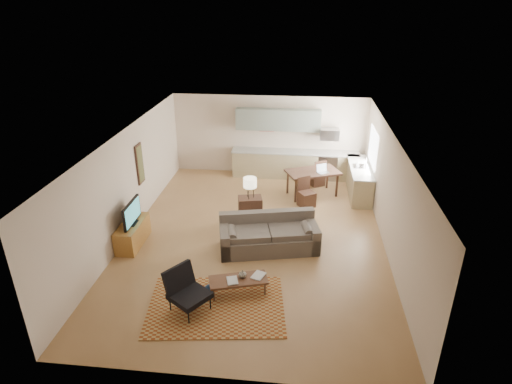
# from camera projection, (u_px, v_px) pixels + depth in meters

# --- Properties ---
(room) EXTENTS (9.00, 9.00, 9.00)m
(room) POSITION_uv_depth(u_px,v_px,m) (255.00, 190.00, 10.46)
(room) COLOR #996F43
(room) RESTS_ON ground
(kitchen_counter_back) EXTENTS (4.26, 0.64, 0.92)m
(kitchen_counter_back) POSITION_uv_depth(u_px,v_px,m) (295.00, 164.00, 14.52)
(kitchen_counter_back) COLOR tan
(kitchen_counter_back) RESTS_ON ground
(kitchen_counter_right) EXTENTS (0.64, 2.26, 0.92)m
(kitchen_counter_right) POSITION_uv_depth(u_px,v_px,m) (359.00, 180.00, 13.26)
(kitchen_counter_right) COLOR tan
(kitchen_counter_right) RESTS_ON ground
(kitchen_range) EXTENTS (0.62, 0.62, 0.90)m
(kitchen_range) POSITION_uv_depth(u_px,v_px,m) (327.00, 166.00, 14.42)
(kitchen_range) COLOR #A5A8AD
(kitchen_range) RESTS_ON ground
(kitchen_microwave) EXTENTS (0.62, 0.40, 0.35)m
(kitchen_microwave) POSITION_uv_depth(u_px,v_px,m) (330.00, 134.00, 13.98)
(kitchen_microwave) COLOR #A5A8AD
(kitchen_microwave) RESTS_ON room
(upper_cabinets) EXTENTS (2.80, 0.34, 0.70)m
(upper_cabinets) POSITION_uv_depth(u_px,v_px,m) (278.00, 120.00, 14.09)
(upper_cabinets) COLOR gray
(upper_cabinets) RESTS_ON room
(window_right) EXTENTS (0.02, 1.40, 1.05)m
(window_right) POSITION_uv_depth(u_px,v_px,m) (373.00, 147.00, 12.77)
(window_right) COLOR white
(window_right) RESTS_ON room
(wall_art_left) EXTENTS (0.06, 0.42, 1.10)m
(wall_art_left) POSITION_uv_depth(u_px,v_px,m) (140.00, 164.00, 11.51)
(wall_art_left) COLOR olive
(wall_art_left) RESTS_ON room
(triptych) EXTENTS (1.70, 0.04, 0.50)m
(triptych) POSITION_uv_depth(u_px,v_px,m) (266.00, 124.00, 14.34)
(triptych) COLOR beige
(triptych) RESTS_ON room
(rug) EXTENTS (2.91, 2.19, 0.02)m
(rug) POSITION_uv_depth(u_px,v_px,m) (216.00, 306.00, 8.58)
(rug) COLOR brown
(rug) RESTS_ON floor
(sofa) EXTENTS (2.64, 1.59, 0.86)m
(sofa) POSITION_uv_depth(u_px,v_px,m) (269.00, 234.00, 10.34)
(sofa) COLOR #5B5149
(sofa) RESTS_ON floor
(coffee_table) EXTENTS (1.29, 0.81, 0.36)m
(coffee_table) POSITION_uv_depth(u_px,v_px,m) (238.00, 286.00, 8.88)
(coffee_table) COLOR #4D2C1B
(coffee_table) RESTS_ON floor
(book_a) EXTENTS (0.37, 0.41, 0.03)m
(book_a) POSITION_uv_depth(u_px,v_px,m) (227.00, 281.00, 8.72)
(book_a) COLOR maroon
(book_a) RESTS_ON coffee_table
(book_b) EXTENTS (0.45, 0.47, 0.02)m
(book_b) POSITION_uv_depth(u_px,v_px,m) (253.00, 274.00, 8.94)
(book_b) COLOR navy
(book_b) RESTS_ON coffee_table
(vase) EXTENTS (0.24, 0.24, 0.17)m
(vase) POSITION_uv_depth(u_px,v_px,m) (242.00, 274.00, 8.83)
(vase) COLOR black
(vase) RESTS_ON coffee_table
(armchair) EXTENTS (1.09, 1.09, 0.89)m
(armchair) POSITION_uv_depth(u_px,v_px,m) (189.00, 292.00, 8.29)
(armchair) COLOR black
(armchair) RESTS_ON floor
(tv_credenza) EXTENTS (0.49, 1.26, 0.58)m
(tv_credenza) POSITION_uv_depth(u_px,v_px,m) (133.00, 234.00, 10.62)
(tv_credenza) COLOR #946229
(tv_credenza) RESTS_ON floor
(tv) EXTENTS (0.10, 0.97, 0.58)m
(tv) POSITION_uv_depth(u_px,v_px,m) (132.00, 213.00, 10.37)
(tv) COLOR black
(tv) RESTS_ON tv_credenza
(console_table) EXTENTS (0.71, 0.55, 0.74)m
(console_table) POSITION_uv_depth(u_px,v_px,m) (250.00, 210.00, 11.63)
(console_table) COLOR #352017
(console_table) RESTS_ON floor
(table_lamp) EXTENTS (0.38, 0.38, 0.59)m
(table_lamp) POSITION_uv_depth(u_px,v_px,m) (250.00, 188.00, 11.36)
(table_lamp) COLOR beige
(table_lamp) RESTS_ON console_table
(dining_table) EXTENTS (1.80, 1.45, 0.79)m
(dining_table) POSITION_uv_depth(u_px,v_px,m) (312.00, 183.00, 13.22)
(dining_table) COLOR #352017
(dining_table) RESTS_ON floor
(dining_chair_near) EXTENTS (0.59, 0.60, 0.88)m
(dining_chair_near) POSITION_uv_depth(u_px,v_px,m) (307.00, 192.00, 12.49)
(dining_chair_near) COLOR #352017
(dining_chair_near) RESTS_ON floor
(dining_chair_far) EXTENTS (0.59, 0.60, 0.90)m
(dining_chair_far) POSITION_uv_depth(u_px,v_px,m) (317.00, 172.00, 13.91)
(dining_chair_far) COLOR #352017
(dining_chair_far) RESTS_ON floor
(laptop) EXTENTS (0.42, 0.38, 0.25)m
(laptop) POSITION_uv_depth(u_px,v_px,m) (324.00, 169.00, 12.88)
(laptop) COLOR #A5A8AD
(laptop) RESTS_ON dining_table
(soap_bottle) EXTENTS (0.10, 0.10, 0.19)m
(soap_bottle) POSITION_uv_depth(u_px,v_px,m) (358.00, 163.00, 13.03)
(soap_bottle) COLOR beige
(soap_bottle) RESTS_ON kitchen_counter_right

